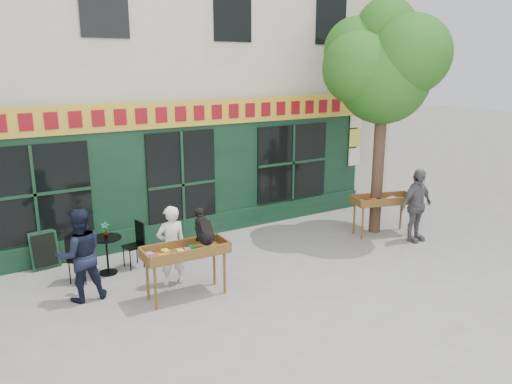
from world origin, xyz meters
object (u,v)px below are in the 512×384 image
bistro_table (107,248)px  man_left (80,255)px  man_right (416,205)px  dog (204,226)px  book_cart_right (383,202)px  book_cart_center (186,254)px  woman (171,245)px

bistro_table → man_left: man_left is taller
man_right → bistro_table: size_ratio=2.29×
man_right → dog: bearing=175.6°
man_left → book_cart_right: bearing=179.7°
book_cart_center → man_right: man_right is taller
dog → man_right: (5.48, -0.11, -0.42)m
man_right → man_left: bearing=168.8°
book_cart_center → man_left: size_ratio=0.91×
man_right → bistro_table: bearing=160.7°
book_cart_right → bistro_table: (-6.43, 1.20, -0.28)m
book_cart_center → woman: woman is taller
book_cart_right → man_left: size_ratio=0.96×
book_cart_right → man_right: 0.81m
woman → book_cart_right: 5.53m
book_cart_center → book_cart_right: same height
book_cart_center → bistro_table: 2.02m
dog → book_cart_right: size_ratio=0.37×
dog → man_left: size_ratio=0.36×
dog → woman: (-0.35, 0.70, -0.52)m
woman → bistro_table: (-0.90, 1.14, -0.23)m
woman → book_cart_right: (5.53, -0.06, 0.05)m
book_cart_center → dog: dog is taller
woman → dog: bearing=119.2°
woman → man_right: 5.88m
man_right → man_left: 7.51m
woman → book_cart_right: size_ratio=0.95×
bistro_table → woman: bearing=-51.5°
book_cart_right → bistro_table: size_ratio=2.13×
dog → woman: dog is taller
book_cart_center → book_cart_right: bearing=8.7°
dog → man_right: bearing=1.5°
woman → bistro_table: size_ratio=2.03×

